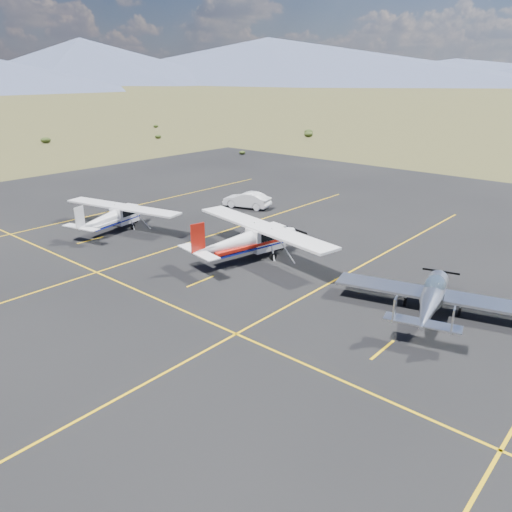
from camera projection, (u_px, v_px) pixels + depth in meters
ground at (347, 302)px, 24.93m from camera, size 1600.00×1600.00×0.00m
apron at (244, 269)px, 29.23m from camera, size 72.00×72.00×0.02m
aircraft_low_wing at (432, 296)px, 23.33m from camera, size 6.93×9.45×2.05m
aircraft_cessna at (248, 239)px, 30.28m from camera, size 7.21×11.62×2.93m
aircraft_plain at (113, 216)px, 35.82m from camera, size 6.28×9.89×2.50m
sedan at (247, 200)px, 42.20m from camera, size 2.43×4.26×1.33m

